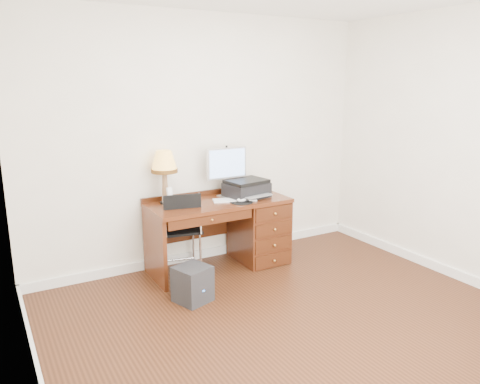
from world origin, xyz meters
TOP-DOWN VIEW (x-y plane):
  - ground at (0.00, 0.00)m, footprint 4.00×4.00m
  - room_shell at (0.00, 0.63)m, footprint 4.00×4.00m
  - desk at (0.32, 1.40)m, footprint 1.50×0.67m
  - monitor at (0.17, 1.53)m, footprint 0.47×0.15m
  - keyboard at (0.15, 1.32)m, footprint 0.48×0.27m
  - mouse_pad at (0.18, 1.22)m, footprint 0.24×0.24m
  - printer at (0.34, 1.40)m, footprint 0.49×0.41m
  - leg_lamp at (-0.53, 1.57)m, footprint 0.27×0.27m
  - phone at (-0.54, 1.42)m, footprint 0.10×0.10m
  - pen_cup at (0.26, 1.54)m, footprint 0.08×0.08m
  - chair at (-0.41, 1.43)m, footprint 0.50×0.50m
  - equipment_box at (-0.58, 0.80)m, footprint 0.37×0.37m

SIDE VIEW (x-z plane):
  - ground at x=0.00m, z-range 0.00..0.00m
  - room_shell at x=0.00m, z-range -1.95..2.05m
  - equipment_box at x=-0.58m, z-range 0.00..0.34m
  - desk at x=0.32m, z-range 0.04..0.79m
  - chair at x=-0.41m, z-range 0.10..0.99m
  - keyboard at x=0.15m, z-range 0.75..0.77m
  - mouse_pad at x=0.18m, z-range 0.74..0.79m
  - pen_cup at x=0.26m, z-range 0.75..0.85m
  - phone at x=-0.54m, z-range 0.71..0.91m
  - printer at x=0.34m, z-range 0.75..0.94m
  - monitor at x=0.17m, z-range 0.82..1.36m
  - leg_lamp at x=-0.53m, z-range 0.88..1.43m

